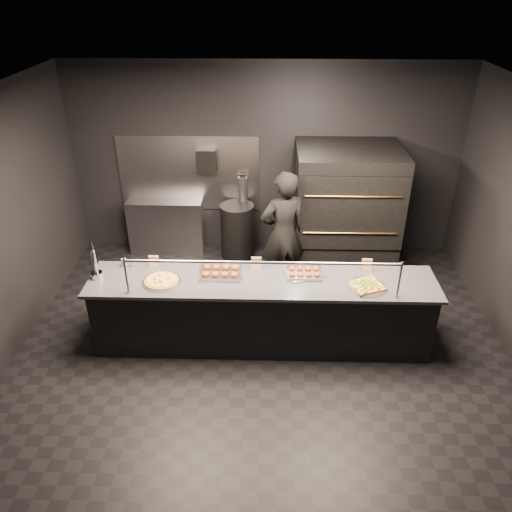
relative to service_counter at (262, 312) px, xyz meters
name	(u,v)px	position (x,y,z in m)	size (l,w,h in m)	color
room	(261,235)	(-0.02, 0.05, 1.03)	(6.04, 6.00, 3.00)	black
service_counter	(262,312)	(0.00, 0.00, 0.00)	(4.10, 0.78, 1.37)	black
pizza_oven	(345,210)	(1.20, 1.90, 0.50)	(1.50, 1.23, 1.91)	black
prep_shelf	(167,226)	(-1.60, 2.32, -0.01)	(1.20, 0.35, 0.90)	#99999E
towel_dispenser	(206,160)	(-0.90, 2.39, 1.09)	(0.30, 0.20, 0.35)	black
fire_extinguisher	(243,190)	(-0.35, 2.40, 0.60)	(0.14, 0.14, 0.51)	#B2B2B7
beer_tap	(96,267)	(-1.95, 0.00, 0.61)	(0.14, 0.19, 0.52)	silver
round_pizza	(162,281)	(-1.17, -0.07, 0.47)	(0.45, 0.45, 0.03)	silver
slider_tray_a	(221,272)	(-0.50, 0.13, 0.49)	(0.54, 0.43, 0.08)	silver
slider_tray_b	(304,272)	(0.50, 0.15, 0.48)	(0.50, 0.44, 0.07)	silver
square_pizza	(367,286)	(1.20, -0.11, 0.47)	(0.44, 0.44, 0.05)	silver
condiment_jar	(127,263)	(-1.67, 0.28, 0.50)	(0.15, 0.06, 0.10)	silver
tent_cards	(259,263)	(-0.05, 0.28, 0.53)	(2.71, 0.04, 0.15)	white
trash_bin	(237,231)	(-0.44, 2.20, -0.02)	(0.53, 0.53, 0.89)	black
worker	(283,234)	(0.27, 1.21, 0.44)	(0.66, 0.44, 1.82)	black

